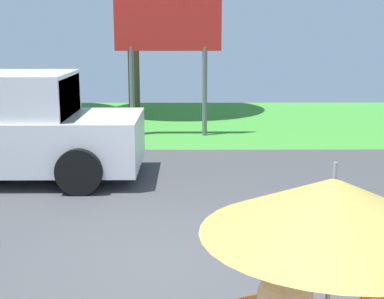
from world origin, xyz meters
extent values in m
cube|color=#424244|center=(0.00, 2.00, -0.05)|extent=(40.00, 8.00, 0.10)
cube|color=#409234|center=(0.00, 10.00, -0.05)|extent=(40.00, 8.00, 0.10)
sphere|color=tan|center=(0.64, -3.93, 1.59)|extent=(0.22, 0.22, 0.22)
cylinder|color=gray|center=(0.81, -3.93, 1.62)|extent=(0.02, 0.02, 0.75)
cone|color=gold|center=(0.81, -3.93, 1.96)|extent=(1.01, 1.01, 0.22)
cylinder|color=gray|center=(0.81, -3.93, 2.08)|extent=(0.02, 0.02, 0.10)
cube|color=silver|center=(-2.68, 3.67, 1.43)|extent=(1.80, 1.84, 0.90)
cube|color=#2D3842|center=(-1.83, 3.67, 1.43)|extent=(0.10, 1.70, 0.77)
cylinder|color=black|center=(-1.48, 4.67, 0.38)|extent=(0.76, 0.28, 0.76)
cylinder|color=black|center=(-1.48, 2.67, 0.38)|extent=(0.76, 0.28, 0.76)
cylinder|color=slate|center=(-1.11, 7.71, 1.10)|extent=(0.12, 0.12, 2.20)
cylinder|color=slate|center=(0.69, 7.71, 1.10)|extent=(0.12, 0.12, 2.20)
cube|color=red|center=(-0.21, 7.71, 2.80)|extent=(2.60, 0.10, 1.40)
cylinder|color=brown|center=(-1.42, 11.50, 2.33)|extent=(0.36, 0.36, 4.67)
camera|label=1|loc=(0.26, -5.89, 2.61)|focal=51.40mm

